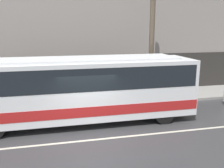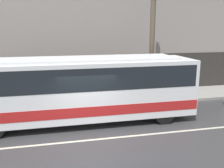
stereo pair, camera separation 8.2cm
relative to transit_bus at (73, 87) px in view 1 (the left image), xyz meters
The scene contains 7 objects.
ground_plane 2.81m from the transit_bus, 76.72° to the right, with size 60.00×60.00×0.00m, color #38383A.
sidewalk 3.76m from the transit_bus, 81.39° to the left, with size 60.00×2.95×0.16m.
building_facade 6.05m from the transit_bus, 84.18° to the left, with size 60.00×0.35×10.74m.
lane_stripe 2.80m from the transit_bus, 76.72° to the right, with size 54.00×0.14×0.01m.
transit_bus is the anchor object (origin of this frame).
utility_pole_near 5.99m from the transit_bus, 27.25° to the left, with size 0.30×0.30×8.18m.
pedestrian_waiting 4.74m from the transit_bus, 133.73° to the left, with size 0.36×0.36×1.65m.
Camera 1 is at (-1.29, -9.30, 4.47)m, focal length 40.00 mm.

